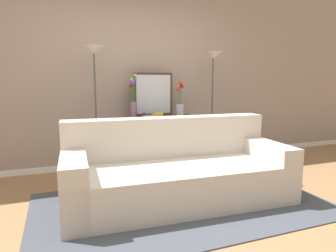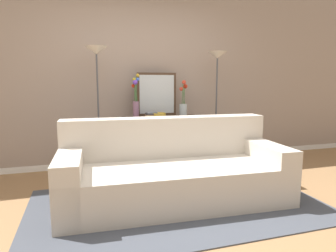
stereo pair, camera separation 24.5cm
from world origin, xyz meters
The scene contains 13 objects.
ground_plane centered at (0.00, 0.00, -0.01)m, with size 16.00×16.00×0.02m, color #9E754C.
back_wall centered at (0.00, 2.00, 1.51)m, with size 12.00×0.15×3.02m.
area_rug centered at (0.09, 0.22, 0.01)m, with size 3.01×1.73×0.01m.
couch centered at (0.09, 0.38, 0.31)m, with size 2.42×1.11×0.88m.
console_table centered at (0.29, 1.59, 0.53)m, with size 1.12×0.33×0.78m.
floor_lamp_left centered at (-0.61, 1.52, 1.38)m, with size 0.28×0.28×1.75m.
floor_lamp_right centered at (1.15, 1.52, 1.37)m, with size 0.28×0.28×1.74m.
wall_mirror centered at (0.27, 1.72, 1.10)m, with size 0.60×0.02×0.64m.
vase_tall_flowers centered at (-0.08, 1.59, 1.03)m, with size 0.11×0.11×0.62m.
vase_short_flowers centered at (0.65, 1.62, 0.96)m, with size 0.13×0.13×0.53m.
fruit_bowl centered at (0.23, 1.49, 0.82)m, with size 0.20×0.20×0.06m.
book_stack centered at (0.13, 1.50, 0.82)m, with size 0.20×0.16×0.07m.
book_row_under_console centered at (0.00, 1.59, 0.06)m, with size 0.35×0.16×0.12m.
Camera 1 is at (-1.10, -2.48, 1.28)m, focal length 31.47 mm.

